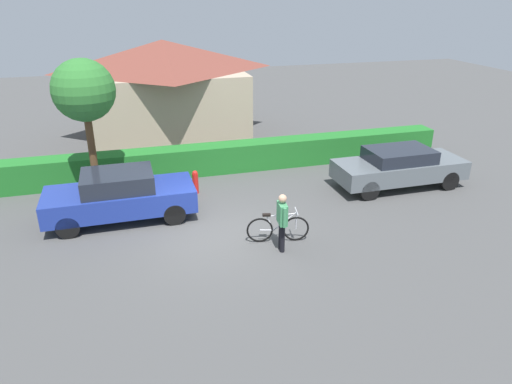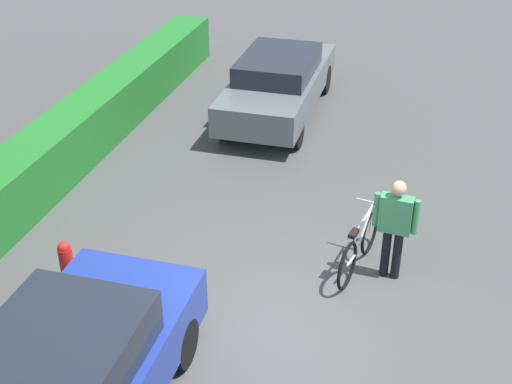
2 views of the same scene
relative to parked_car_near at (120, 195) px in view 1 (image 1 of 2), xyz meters
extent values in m
plane|color=#484848|center=(2.50, -1.75, -0.78)|extent=(60.00, 60.00, 0.00)
cube|color=#206D26|center=(2.50, 3.20, -0.26)|extent=(20.20, 0.90, 1.04)
cube|color=tan|center=(2.28, 8.31, 0.76)|extent=(6.70, 5.49, 3.07)
pyramid|color=brown|center=(2.28, 8.31, 2.95)|extent=(7.04, 5.77, 1.30)
cube|color=navy|center=(0.01, 0.00, -0.12)|extent=(4.33, 1.77, 0.66)
cube|color=#1E232D|center=(-0.02, 0.00, 0.47)|extent=(2.03, 1.55, 0.52)
cylinder|color=black|center=(1.47, 0.79, -0.46)|extent=(0.64, 0.18, 0.64)
cylinder|color=black|center=(1.48, -0.77, -0.46)|extent=(0.64, 0.18, 0.64)
cylinder|color=black|center=(-1.47, 0.77, -0.46)|extent=(0.64, 0.18, 0.64)
cylinder|color=black|center=(-1.46, -0.79, -0.46)|extent=(0.64, 0.18, 0.64)
cube|color=slate|center=(9.33, 0.00, -0.13)|extent=(4.51, 1.72, 0.62)
cube|color=#1E232D|center=(9.27, 0.00, 0.39)|extent=(2.19, 1.51, 0.43)
cylinder|color=black|center=(10.86, 0.77, -0.44)|extent=(0.67, 0.18, 0.67)
cylinder|color=black|center=(10.86, -0.75, -0.44)|extent=(0.67, 0.18, 0.67)
cylinder|color=black|center=(7.80, 0.75, -0.44)|extent=(0.67, 0.18, 0.67)
cylinder|color=black|center=(7.81, -0.77, -0.44)|extent=(0.67, 0.18, 0.67)
torus|color=black|center=(4.55, -2.67, -0.41)|extent=(0.72, 0.19, 0.72)
torus|color=black|center=(3.58, -2.47, -0.41)|extent=(0.72, 0.19, 0.72)
cylinder|color=silver|center=(4.25, -2.61, -0.17)|extent=(0.63, 0.16, 0.55)
cylinder|color=silver|center=(3.85, -2.53, -0.21)|extent=(0.23, 0.08, 0.45)
cylinder|color=silver|center=(4.13, -2.58, 0.02)|extent=(0.75, 0.18, 0.09)
cylinder|color=silver|center=(3.76, -2.51, -0.42)|extent=(0.38, 0.11, 0.05)
cylinder|color=silver|center=(4.55, -2.67, -0.16)|extent=(0.04, 0.04, 0.50)
cube|color=black|center=(3.75, -2.51, 0.04)|extent=(0.24, 0.14, 0.06)
cylinder|color=silver|center=(4.55, -2.67, 0.12)|extent=(0.12, 0.50, 0.03)
cylinder|color=black|center=(4.01, -2.97, -0.38)|extent=(0.13, 0.13, 0.79)
cylinder|color=black|center=(4.00, -3.13, -0.38)|extent=(0.13, 0.13, 0.79)
cube|color=#3F8C59|center=(4.01, -3.05, 0.30)|extent=(0.25, 0.48, 0.56)
sphere|color=tan|center=(4.01, -3.05, 0.72)|extent=(0.22, 0.22, 0.22)
cylinder|color=#3F8C59|center=(4.03, -2.77, 0.31)|extent=(0.09, 0.09, 0.53)
cylinder|color=#3F8C59|center=(3.98, -3.33, 0.31)|extent=(0.09, 0.09, 0.53)
cylinder|color=brown|center=(-0.73, 1.87, 0.72)|extent=(0.24, 0.24, 2.98)
sphere|color=#2F732F|center=(-0.73, 1.87, 2.78)|extent=(1.90, 1.90, 1.90)
cylinder|color=red|center=(2.44, 1.35, -0.43)|extent=(0.20, 0.20, 0.70)
sphere|color=red|center=(2.44, 1.35, -0.06)|extent=(0.18, 0.18, 0.18)
camera|label=1|loc=(0.39, -13.26, 5.56)|focal=32.90mm
camera|label=2|loc=(-4.52, -3.41, 5.49)|focal=48.72mm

